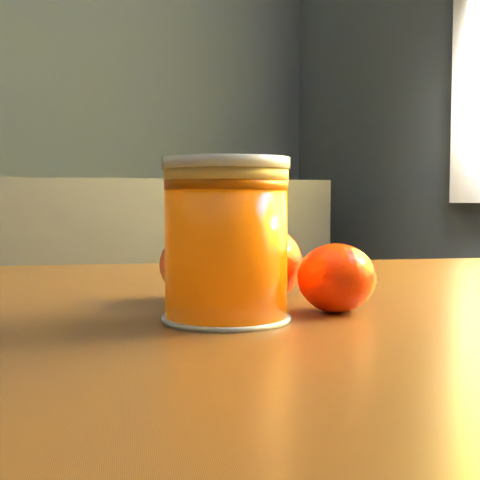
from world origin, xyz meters
name	(u,v)px	position (x,y,z in m)	size (l,w,h in m)	color
table	(270,422)	(0.94, 0.00, 0.67)	(1.12, 0.87, 0.76)	brown
juice_glass	(226,241)	(0.88, -0.06, 0.82)	(0.09, 0.09, 0.11)	#EF5A04
orange_front	(201,265)	(0.89, 0.04, 0.80)	(0.07, 0.07, 0.06)	#FF3205
orange_back	(336,278)	(0.97, -0.05, 0.79)	(0.06, 0.06, 0.05)	#FF3205
orange_extra	(257,263)	(0.93, 0.01, 0.80)	(0.08, 0.08, 0.07)	#FF3205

